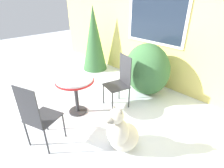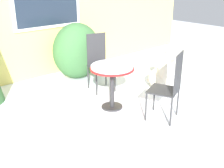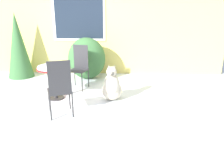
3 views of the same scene
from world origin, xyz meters
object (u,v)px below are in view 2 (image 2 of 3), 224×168
at_px(patio_table, 112,72).
at_px(patio_chair_near_table, 99,60).
at_px(dog, 162,75).
at_px(patio_chair_far_side, 170,85).

bearing_deg(patio_table, patio_chair_near_table, 64.16).
xyz_separation_m(patio_table, dog, (1.21, -0.05, -0.31)).
bearing_deg(patio_chair_far_side, patio_table, -88.73).
xyz_separation_m(patio_chair_near_table, patio_chair_far_side, (-0.02, -1.62, 0.00)).
height_order(patio_table, patio_chair_far_side, patio_chair_far_side).
bearing_deg(patio_chair_far_side, patio_chair_near_table, -112.27).
xyz_separation_m(patio_table, patio_chair_near_table, (0.38, 0.78, -0.05)).
bearing_deg(patio_chair_far_side, dog, -158.63).
bearing_deg(patio_table, dog, -2.26).
relative_size(patio_chair_near_table, patio_chair_far_side, 1.00).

